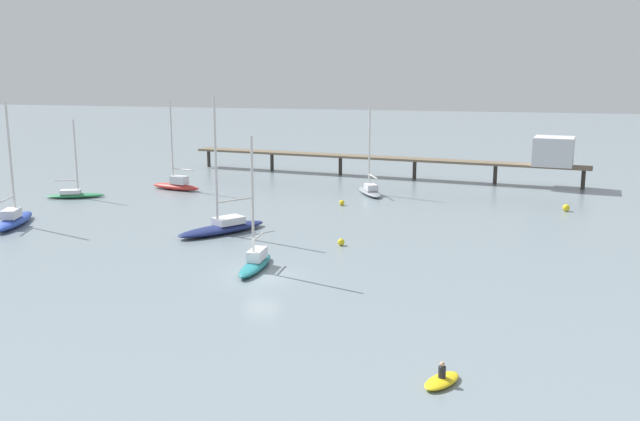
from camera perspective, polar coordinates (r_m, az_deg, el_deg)
ground_plane at (r=50.22m, az=-4.80°, el=-5.42°), size 400.00×400.00×0.00m
pier at (r=92.11m, az=13.11°, el=4.52°), size 54.94×10.79×6.31m
sailboat_red at (r=87.02m, az=-11.68°, el=2.17°), size 7.17×3.33×10.83m
sailboat_blue at (r=71.87m, az=-23.80°, el=-0.56°), size 4.32×8.31×11.58m
sailboat_navy at (r=63.62m, az=-7.96°, el=-1.23°), size 7.15×8.93×12.40m
sailboat_gray at (r=82.30m, az=4.11°, el=1.77°), size 4.72×7.00×10.37m
sailboat_green at (r=84.86m, az=-19.46°, el=1.36°), size 6.66×4.20×8.97m
sailboat_teal at (r=51.92m, az=-5.31°, el=-4.04°), size 1.65×6.39×9.96m
dinghy_yellow at (r=34.29m, az=9.94°, el=-13.52°), size 2.12×2.72×1.14m
mooring_buoy_near at (r=75.67m, az=1.80°, el=0.65°), size 0.59×0.59×0.59m
mooring_buoy_inner at (r=58.60m, az=1.74°, el=-2.60°), size 0.59×0.59×0.59m
mooring_buoy_outer at (r=76.89m, az=19.52°, el=0.21°), size 0.74×0.74×0.74m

